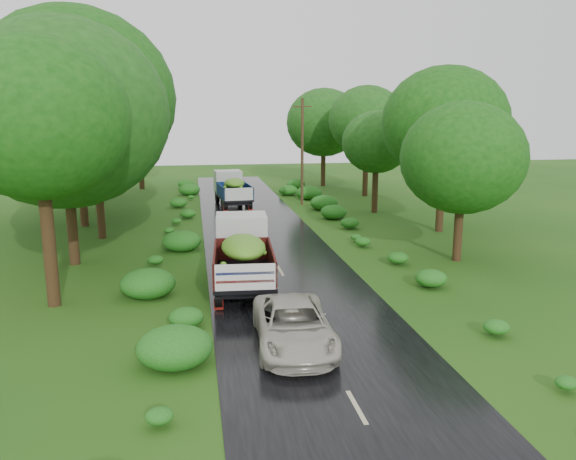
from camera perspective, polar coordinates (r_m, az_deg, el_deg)
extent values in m
plane|color=#1A4A0F|center=(17.77, 3.26, -11.28)|extent=(120.00, 120.00, 0.00)
cube|color=black|center=(22.35, 0.41, -6.28)|extent=(6.50, 80.00, 0.02)
cube|color=#BFB78C|center=(14.29, 6.99, -17.40)|extent=(0.12, 1.60, 0.00)
cube|color=#BFB78C|center=(17.76, 3.26, -11.22)|extent=(0.12, 1.60, 0.00)
cube|color=#BFB78C|center=(21.42, 0.88, -7.07)|extent=(0.12, 1.60, 0.00)
cube|color=#BFB78C|center=(25.18, -0.78, -4.15)|extent=(0.12, 1.60, 0.00)
cube|color=#BFB78C|center=(29.00, -1.99, -1.98)|extent=(0.12, 1.60, 0.00)
cube|color=#BFB78C|center=(32.87, -2.92, -0.32)|extent=(0.12, 1.60, 0.00)
cube|color=#BFB78C|center=(36.76, -3.65, 0.99)|extent=(0.12, 1.60, 0.00)
cube|color=#BFB78C|center=(40.68, -4.24, 2.04)|extent=(0.12, 1.60, 0.00)
cube|color=#BFB78C|center=(44.61, -4.73, 2.91)|extent=(0.12, 1.60, 0.00)
cube|color=#BFB78C|center=(48.55, -5.14, 3.64)|extent=(0.12, 1.60, 0.00)
cube|color=#BFB78C|center=(52.50, -5.49, 4.26)|extent=(0.12, 1.60, 0.00)
cube|color=#BFB78C|center=(56.46, -5.79, 4.80)|extent=(0.12, 1.60, 0.00)
cube|color=black|center=(22.67, -4.56, -4.39)|extent=(2.04, 5.61, 0.27)
cylinder|color=black|center=(24.64, -6.88, -3.46)|extent=(0.34, 0.99, 0.98)
cylinder|color=black|center=(24.68, -2.47, -3.36)|extent=(0.34, 0.99, 0.98)
cylinder|color=black|center=(21.52, -7.01, -5.76)|extent=(0.34, 0.99, 0.98)
cylinder|color=black|center=(21.56, -1.94, -5.64)|extent=(0.34, 0.99, 0.98)
cylinder|color=black|center=(20.57, -7.06, -6.60)|extent=(0.34, 0.99, 0.98)
cylinder|color=black|center=(20.61, -1.74, -6.48)|extent=(0.34, 0.99, 0.98)
cube|color=#6A0F09|center=(20.32, -7.06, -7.48)|extent=(0.33, 0.06, 0.44)
cube|color=#6A0F09|center=(20.37, -1.67, -7.35)|extent=(0.33, 0.06, 0.44)
cube|color=silver|center=(24.54, -4.73, -0.56)|extent=(2.27, 1.99, 1.86)
cube|color=black|center=(21.63, -4.50, -4.61)|extent=(2.51, 4.34, 0.16)
cube|color=#4F0E11|center=(21.49, -7.43, -3.28)|extent=(0.35, 4.20, 0.93)
cube|color=#4F0E11|center=(21.53, -1.63, -3.15)|extent=(0.35, 4.20, 0.93)
cube|color=#4F0E11|center=(23.48, -4.66, -1.91)|extent=(2.25, 0.22, 0.93)
cube|color=silver|center=(19.50, -4.37, -4.80)|extent=(2.25, 0.22, 0.93)
ellipsoid|color=#3B7C16|center=(21.33, -4.55, -1.71)|extent=(2.11, 3.65, 0.98)
cube|color=black|center=(42.47, -5.66, 3.23)|extent=(2.07, 5.32, 0.26)
cylinder|color=black|center=(44.21, -7.20, 3.35)|extent=(0.34, 0.94, 0.92)
cylinder|color=black|center=(44.49, -4.91, 3.46)|extent=(0.34, 0.94, 0.92)
cylinder|color=black|center=(41.21, -6.62, 2.74)|extent=(0.34, 0.94, 0.92)
cylinder|color=black|center=(41.50, -4.17, 2.86)|extent=(0.34, 0.94, 0.92)
cylinder|color=black|center=(40.29, -6.42, 2.54)|extent=(0.34, 0.94, 0.92)
cylinder|color=black|center=(40.58, -3.92, 2.65)|extent=(0.34, 0.94, 0.92)
cube|color=#6A0F09|center=(40.01, -6.35, 2.18)|extent=(0.32, 0.07, 0.42)
cube|color=#6A0F09|center=(40.31, -3.83, 2.30)|extent=(0.32, 0.07, 0.42)
cube|color=silver|center=(44.37, -6.12, 4.90)|extent=(2.19, 1.93, 1.75)
cube|color=black|center=(41.50, -5.45, 3.31)|extent=(2.48, 4.15, 0.15)
cube|color=navy|center=(41.27, -6.87, 3.95)|extent=(0.44, 3.96, 0.88)
cube|color=navy|center=(41.60, -4.07, 4.07)|extent=(0.44, 3.96, 0.88)
cube|color=navy|center=(43.33, -5.89, 4.35)|extent=(2.12, 0.27, 0.88)
cube|color=silver|center=(39.52, -4.99, 3.64)|extent=(2.12, 0.27, 0.88)
ellipsoid|color=#3B7C16|center=(41.35, -5.48, 4.77)|extent=(2.08, 3.48, 0.92)
imported|color=#BDB7A8|center=(17.14, 0.56, -9.65)|extent=(2.47, 4.95, 1.35)
cylinder|color=#382616|center=(42.55, 1.45, 7.88)|extent=(0.24, 0.24, 7.96)
cube|color=#382616|center=(42.44, 1.48, 12.44)|extent=(1.40, 0.25, 0.10)
cylinder|color=black|center=(21.68, -23.43, 2.62)|extent=(0.47, 0.47, 7.72)
ellipsoid|color=#11490E|center=(21.45, -24.09, 10.37)|extent=(3.56, 3.56, 3.20)
cylinder|color=black|center=(27.44, -21.40, 4.69)|extent=(0.47, 0.47, 7.85)
ellipsoid|color=#11490E|center=(27.26, -21.89, 10.91)|extent=(4.33, 4.33, 3.89)
cylinder|color=black|center=(32.78, -18.70, 4.84)|extent=(0.44, 0.44, 6.60)
ellipsoid|color=#11490E|center=(32.59, -19.00, 9.22)|extent=(3.66, 3.66, 3.29)
cylinder|color=black|center=(36.64, -20.41, 7.16)|extent=(0.49, 0.49, 8.83)
ellipsoid|color=#11490E|center=(36.56, -20.80, 12.40)|extent=(4.87, 4.87, 4.38)
cylinder|color=black|center=(41.60, -18.93, 6.72)|extent=(0.46, 0.46, 7.34)
ellipsoid|color=#11490E|center=(41.47, -19.19, 10.56)|extent=(3.98, 3.98, 3.58)
cylinder|color=black|center=(48.61, -18.86, 7.63)|extent=(0.47, 0.47, 7.75)
ellipsoid|color=#11490E|center=(48.51, -19.09, 11.10)|extent=(4.06, 4.06, 3.65)
cylinder|color=black|center=(53.15, -14.82, 8.41)|extent=(0.48, 0.48, 8.15)
ellipsoid|color=#11490E|center=(53.07, -15.00, 11.74)|extent=(3.63, 3.63, 3.27)
cylinder|color=black|center=(27.57, 17.07, 2.63)|extent=(0.41, 0.41, 5.58)
ellipsoid|color=#174812|center=(27.33, 17.34, 7.02)|extent=(3.40, 3.40, 3.06)
cylinder|color=black|center=(34.13, 15.40, 5.81)|extent=(0.45, 0.45, 7.21)
ellipsoid|color=#174812|center=(33.97, 15.65, 10.41)|extent=(3.81, 3.81, 3.43)
cylinder|color=black|center=(39.79, 8.88, 5.76)|extent=(0.41, 0.41, 5.61)
ellipsoid|color=#174812|center=(39.62, 8.98, 8.82)|extent=(3.09, 3.09, 2.78)
cylinder|color=black|center=(47.65, 7.92, 7.72)|extent=(0.45, 0.45, 7.15)
ellipsoid|color=#174812|center=(47.53, 8.02, 10.99)|extent=(3.56, 3.56, 3.20)
cylinder|color=black|center=(53.86, 3.62, 8.10)|extent=(0.44, 0.44, 6.80)
ellipsoid|color=#174812|center=(53.75, 3.65, 10.85)|extent=(3.77, 3.77, 3.39)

